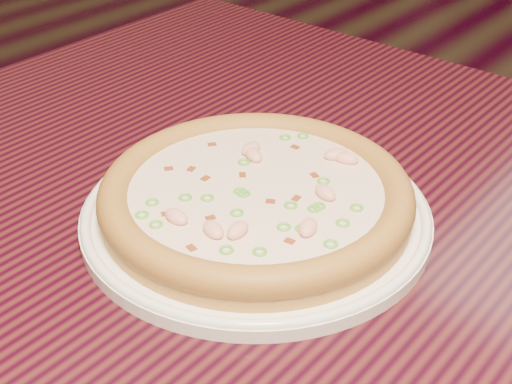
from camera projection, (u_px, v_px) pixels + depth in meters
The scene contains 3 objects.
hero_table at pixel (390, 331), 0.66m from camera, with size 1.20×0.80×0.75m.
plate at pixel (256, 212), 0.64m from camera, with size 0.31×0.31×0.02m.
pizza at pixel (256, 195), 0.63m from camera, with size 0.28×0.28×0.03m.
Camera 1 is at (0.30, -1.29, 1.12)m, focal length 50.00 mm.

